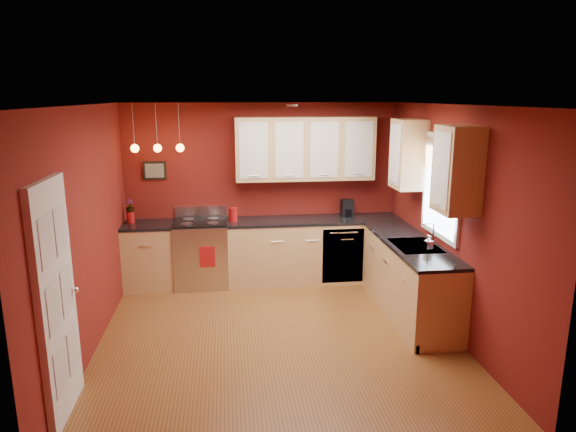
{
  "coord_description": "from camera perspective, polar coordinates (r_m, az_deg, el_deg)",
  "views": [
    {
      "loc": [
        -0.54,
        -5.39,
        2.69
      ],
      "look_at": [
        0.24,
        1.0,
        1.18
      ],
      "focal_mm": 32.0,
      "sensor_mm": 36.0,
      "label": 1
    }
  ],
  "objects": [
    {
      "name": "wall_right",
      "position": [
        6.12,
        17.78,
        -0.58
      ],
      "size": [
        0.02,
        4.2,
        2.6
      ],
      "primitive_type": "cube",
      "color": "maroon",
      "rests_on": "floor"
    },
    {
      "name": "base_cabinets_back_right",
      "position": [
        7.63,
        2.92,
        -3.88
      ],
      "size": [
        2.54,
        0.6,
        0.9
      ],
      "primitive_type": "cube",
      "color": "tan",
      "rests_on": "floor"
    },
    {
      "name": "pendant_lights",
      "position": [
        7.23,
        -14.3,
        7.38
      ],
      "size": [
        0.71,
        0.11,
        0.66
      ],
      "color": "gray",
      "rests_on": "ceiling"
    },
    {
      "name": "wall_front",
      "position": [
        3.61,
        2.24,
        -9.49
      ],
      "size": [
        4.0,
        0.02,
        2.6
      ],
      "primitive_type": "cube",
      "color": "maroon",
      "rests_on": "floor"
    },
    {
      "name": "floor",
      "position": [
        6.05,
        -1.14,
        -13.23
      ],
      "size": [
        4.2,
        4.2,
        0.0
      ],
      "primitive_type": "plane",
      "color": "brown",
      "rests_on": "ground"
    },
    {
      "name": "base_cabinets_right",
      "position": [
        6.64,
        13.29,
        -6.88
      ],
      "size": [
        0.6,
        2.1,
        0.9
      ],
      "primitive_type": "cube",
      "color": "tan",
      "rests_on": "floor"
    },
    {
      "name": "counter_right",
      "position": [
        6.5,
        13.51,
        -2.98
      ],
      "size": [
        0.62,
        2.1,
        0.04
      ],
      "primitive_type": "cube",
      "color": "black",
      "rests_on": "base_cabinets_right"
    },
    {
      "name": "dish_towel",
      "position": [
        7.2,
        -8.97,
        -4.51
      ],
      "size": [
        0.21,
        0.01,
        0.29
      ],
      "primitive_type": "cube",
      "color": "#A11114",
      "rests_on": "gas_range"
    },
    {
      "name": "wall_left",
      "position": [
        5.75,
        -21.45,
        -1.73
      ],
      "size": [
        0.02,
        4.2,
        2.6
      ],
      "primitive_type": "cube",
      "color": "maroon",
      "rests_on": "floor"
    },
    {
      "name": "gas_range",
      "position": [
        7.53,
        -9.58,
        -4.05
      ],
      "size": [
        0.76,
        0.64,
        1.11
      ],
      "color": "silver",
      "rests_on": "floor"
    },
    {
      "name": "dishwasher_front",
      "position": [
        7.44,
        6.12,
        -4.41
      ],
      "size": [
        0.6,
        0.02,
        0.8
      ],
      "primitive_type": "cube",
      "color": "silver",
      "rests_on": "base_cabinets_back_right"
    },
    {
      "name": "upper_cabinets_back",
      "position": [
        7.44,
        1.9,
        7.49
      ],
      "size": [
        2.0,
        0.35,
        0.9
      ],
      "primitive_type": "cube",
      "color": "tan",
      "rests_on": "wall_back"
    },
    {
      "name": "base_cabinets_back_left",
      "position": [
        7.61,
        -15.08,
        -4.39
      ],
      "size": [
        0.7,
        0.6,
        0.9
      ],
      "primitive_type": "cube",
      "color": "tan",
      "rests_on": "floor"
    },
    {
      "name": "counter_back_left",
      "position": [
        7.48,
        -15.3,
        -0.96
      ],
      "size": [
        0.7,
        0.62,
        0.04
      ],
      "primitive_type": "cube",
      "color": "black",
      "rests_on": "base_cabinets_back_left"
    },
    {
      "name": "wall_back",
      "position": [
        7.63,
        -2.8,
        2.7
      ],
      "size": [
        4.0,
        0.02,
        2.6
      ],
      "primitive_type": "cube",
      "color": "maroon",
      "rests_on": "floor"
    },
    {
      "name": "red_canister",
      "position": [
        7.35,
        -6.09,
        0.15
      ],
      "size": [
        0.13,
        0.13,
        0.2
      ],
      "color": "#A11114",
      "rests_on": "counter_back_right"
    },
    {
      "name": "window",
      "position": [
        6.3,
        16.7,
        3.49
      ],
      "size": [
        0.06,
        1.02,
        1.22
      ],
      "color": "white",
      "rests_on": "wall_right"
    },
    {
      "name": "sink",
      "position": [
        6.37,
        13.99,
        -3.39
      ],
      "size": [
        0.5,
        0.7,
        0.33
      ],
      "color": "gray",
      "rests_on": "counter_right"
    },
    {
      "name": "door_left_wall",
      "position": [
        4.73,
        -24.32,
        -8.67
      ],
      "size": [
        0.12,
        0.82,
        2.05
      ],
      "color": "white",
      "rests_on": "floor"
    },
    {
      "name": "ceiling",
      "position": [
        5.41,
        -1.26,
        12.24
      ],
      "size": [
        4.0,
        4.2,
        0.02
      ],
      "primitive_type": "cube",
      "color": "beige",
      "rests_on": "wall_back"
    },
    {
      "name": "upper_cabinets_right",
      "position": [
        6.23,
        15.5,
        5.89
      ],
      "size": [
        0.35,
        1.95,
        0.9
      ],
      "primitive_type": "cube",
      "color": "tan",
      "rests_on": "wall_right"
    },
    {
      "name": "flowers",
      "position": [
        7.52,
        -17.16,
        1.04
      ],
      "size": [
        0.14,
        0.14,
        0.2
      ],
      "primitive_type": "imported",
      "rotation": [
        0.0,
        0.0,
        0.39
      ],
      "color": "#A11114",
      "rests_on": "red_vase"
    },
    {
      "name": "counter_back_right",
      "position": [
        7.51,
        2.96,
        -0.45
      ],
      "size": [
        2.54,
        0.62,
        0.04
      ],
      "primitive_type": "cube",
      "color": "black",
      "rests_on": "base_cabinets_back_right"
    },
    {
      "name": "coffee_maker",
      "position": [
        7.68,
        6.6,
        0.84
      ],
      "size": [
        0.18,
        0.18,
        0.25
      ],
      "rotation": [
        0.0,
        0.0,
        0.07
      ],
      "color": "black",
      "rests_on": "counter_back_right"
    },
    {
      "name": "red_vase",
      "position": [
        7.55,
        -17.08,
        -0.15
      ],
      "size": [
        0.1,
        0.1,
        0.16
      ],
      "primitive_type": "cylinder",
      "color": "#A11114",
      "rests_on": "counter_back_left"
    },
    {
      "name": "wall_picture",
      "position": [
        7.61,
        -14.59,
        4.92
      ],
      "size": [
        0.32,
        0.03,
        0.26
      ],
      "primitive_type": "cube",
      "color": "black",
      "rests_on": "wall_back"
    },
    {
      "name": "soap_pump",
      "position": [
        6.15,
        15.34,
        -2.93
      ],
      "size": [
        0.1,
        0.1,
        0.18
      ],
      "primitive_type": "imported",
      "rotation": [
        0.0,
        0.0,
        0.16
      ],
      "color": "white",
      "rests_on": "counter_right"
    }
  ]
}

